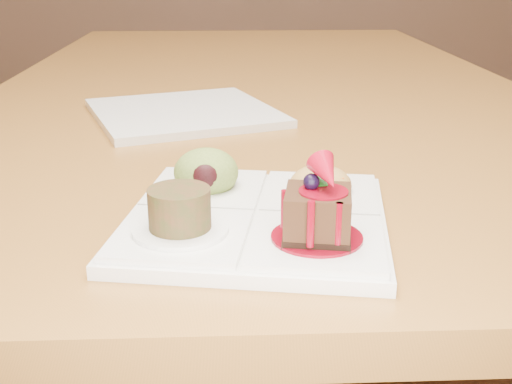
{
  "coord_description": "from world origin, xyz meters",
  "views": [
    {
      "loc": [
        -0.06,
        -1.26,
        0.99
      ],
      "look_at": [
        -0.04,
        -0.72,
        0.79
      ],
      "focal_mm": 45.0,
      "sensor_mm": 36.0,
      "label": 1
    }
  ],
  "objects": [
    {
      "name": "second_plate",
      "position": [
        -0.13,
        -0.29,
        0.76
      ],
      "size": [
        0.33,
        0.33,
        0.01
      ],
      "primitive_type": "cube",
      "rotation": [
        0.0,
        0.0,
        0.34
      ],
      "color": "white",
      "rests_on": "dining_table"
    },
    {
      "name": "sampler_plate",
      "position": [
        -0.04,
        -0.72,
        0.77
      ],
      "size": [
        0.27,
        0.27,
        0.09
      ],
      "rotation": [
        0.0,
        0.0,
        -0.16
      ],
      "color": "white",
      "rests_on": "dining_table"
    },
    {
      "name": "dining_table",
      "position": [
        0.0,
        0.0,
        0.68
      ],
      "size": [
        1.0,
        1.8,
        0.75
      ],
      "color": "#9B6228",
      "rests_on": "ground"
    }
  ]
}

